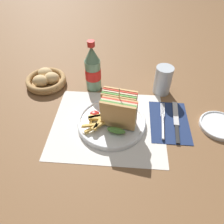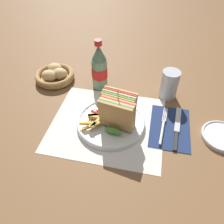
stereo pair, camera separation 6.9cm
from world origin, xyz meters
name	(u,v)px [view 1 (the left image)]	position (x,y,z in m)	size (l,w,h in m)	color
ground_plane	(115,124)	(0.00, 0.00, 0.00)	(4.00, 4.00, 0.00)	brown
placemat	(108,124)	(-0.03, 0.00, 0.00)	(0.38, 0.33, 0.00)	silver
plate_main	(112,122)	(-0.01, 0.00, 0.01)	(0.23, 0.23, 0.02)	white
club_sandwich	(119,111)	(0.01, -0.01, 0.07)	(0.12, 0.11, 0.15)	tan
fries_pile	(96,121)	(-0.06, -0.02, 0.03)	(0.09, 0.09, 0.02)	gold
ketchup_blob	(95,113)	(-0.07, 0.02, 0.03)	(0.03, 0.03, 0.01)	maroon
napkin	(169,121)	(0.19, 0.03, 0.00)	(0.13, 0.20, 0.00)	navy
fork	(163,123)	(0.16, 0.01, 0.01)	(0.02, 0.17, 0.01)	silver
knife	(176,122)	(0.21, 0.02, 0.01)	(0.03, 0.20, 0.00)	black
coke_bottle_near	(93,69)	(-0.10, 0.20, 0.09)	(0.06, 0.06, 0.20)	slate
glass_near	(163,80)	(0.17, 0.19, 0.06)	(0.07, 0.07, 0.11)	silver
bread_basket	(46,80)	(-0.30, 0.21, 0.02)	(0.16, 0.16, 0.06)	#AD8451
side_saucer	(219,125)	(0.35, 0.02, 0.01)	(0.13, 0.13, 0.01)	white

